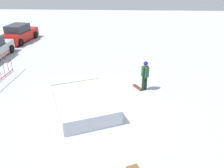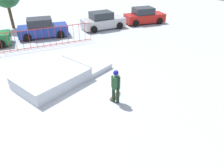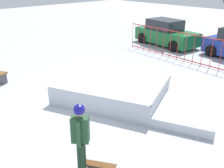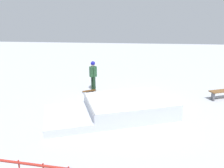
# 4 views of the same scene
# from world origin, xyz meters

# --- Properties ---
(ground_plane) EXTENTS (60.00, 60.00, 0.00)m
(ground_plane) POSITION_xyz_m (0.00, 0.00, 0.00)
(ground_plane) COLOR #B2B7C1
(skate_ramp) EXTENTS (5.98, 4.48, 0.74)m
(skate_ramp) POSITION_xyz_m (0.39, 1.10, 0.32)
(skate_ramp) COLOR silver
(skate_ramp) RESTS_ON ground
(skater) EXTENTS (0.43, 0.42, 1.73)m
(skater) POSITION_xyz_m (2.22, -2.19, 1.01)
(skater) COLOR black
(skater) RESTS_ON ground
(skateboard) EXTENTS (0.78, 0.60, 0.09)m
(skateboard) POSITION_xyz_m (2.39, -1.82, 0.08)
(skateboard) COLOR #593314
(skateboard) RESTS_ON ground
(park_bench) EXTENTS (1.62, 1.03, 0.48)m
(park_bench) POSITION_xyz_m (-4.81, -1.61, 0.36)
(park_bench) COLOR brown
(park_bench) RESTS_ON ground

